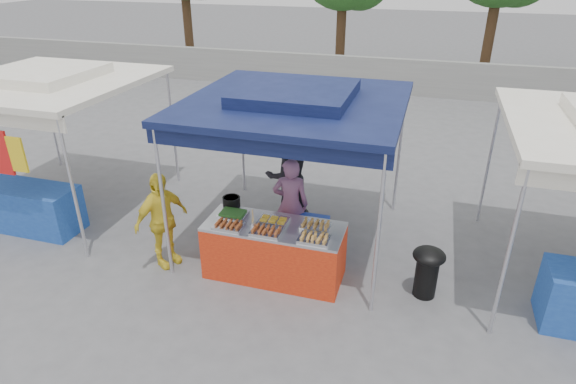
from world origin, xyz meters
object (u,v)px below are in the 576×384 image
(cooking_pot, at_px, (231,202))
(customer_person, at_px, (162,220))
(wok_burner, at_px, (427,268))
(helper_man, at_px, (288,176))
(vendor_woman, at_px, (291,205))
(vendor_table, at_px, (274,250))

(cooking_pot, xyz_separation_m, customer_person, (-0.90, -0.56, -0.17))
(cooking_pot, relative_size, wok_burner, 0.35)
(helper_man, bearing_deg, wok_burner, 115.06)
(customer_person, bearing_deg, vendor_woman, -33.34)
(vendor_table, distance_m, cooking_pot, 1.01)
(helper_man, xyz_separation_m, customer_person, (-1.38, -1.96, -0.06))
(customer_person, bearing_deg, cooking_pot, -31.80)
(vendor_table, bearing_deg, wok_burner, 4.20)
(vendor_table, relative_size, wok_burner, 2.65)
(helper_man, relative_size, customer_person, 1.08)
(vendor_table, xyz_separation_m, wok_burner, (2.16, 0.16, 0.02))
(helper_man, bearing_deg, vendor_table, 68.24)
(wok_burner, bearing_deg, customer_person, -165.22)
(vendor_table, height_order, customer_person, customer_person)
(cooking_pot, height_order, customer_person, customer_person)
(vendor_table, relative_size, helper_man, 1.21)
(vendor_table, distance_m, wok_burner, 2.17)
(vendor_table, relative_size, vendor_woman, 1.28)
(vendor_woman, xyz_separation_m, helper_man, (-0.33, 0.95, 0.05))
(wok_burner, bearing_deg, vendor_table, -166.28)
(wok_burner, distance_m, helper_man, 2.98)
(helper_man, bearing_deg, cooking_pot, 38.93)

